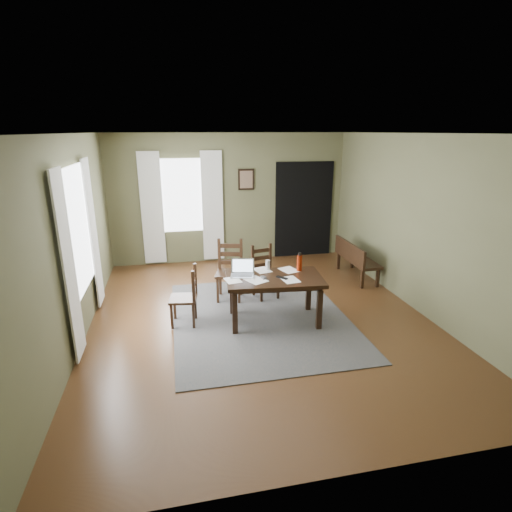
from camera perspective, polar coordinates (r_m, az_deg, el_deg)
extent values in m
cube|color=#492C16|center=(6.17, 0.58, -8.87)|extent=(5.00, 6.00, 0.01)
cube|color=brown|center=(8.60, -3.76, 8.18)|extent=(5.00, 0.02, 2.70)
cube|color=brown|center=(3.02, 13.27, -10.32)|extent=(5.00, 0.02, 2.70)
cube|color=brown|center=(5.72, -24.64, 1.86)|extent=(0.02, 6.00, 2.70)
cube|color=brown|center=(6.69, 22.08, 4.25)|extent=(0.02, 6.00, 2.70)
cube|color=white|center=(5.53, 0.67, 17.13)|extent=(5.00, 6.00, 0.02)
cube|color=#414141|center=(6.17, 0.58, -8.78)|extent=(2.60, 3.20, 0.01)
cube|color=black|center=(5.81, 2.63, -3.26)|extent=(1.46, 0.96, 0.06)
cube|color=black|center=(5.83, 2.62, -3.73)|extent=(1.30, 0.80, 0.05)
cube|color=black|center=(5.60, -3.04, -8.22)|extent=(0.08, 0.08, 0.59)
cube|color=black|center=(6.19, -3.42, -5.63)|extent=(0.08, 0.08, 0.59)
cube|color=black|center=(5.79, 9.03, -7.54)|extent=(0.08, 0.08, 0.59)
cube|color=black|center=(6.36, 7.50, -5.11)|extent=(0.08, 0.08, 0.59)
cube|color=black|center=(5.92, -10.36, -6.02)|extent=(0.44, 0.44, 0.04)
cube|color=black|center=(6.16, -11.53, -7.20)|extent=(0.04, 0.04, 0.37)
cube|color=black|center=(6.12, -8.64, -7.20)|extent=(0.04, 0.04, 0.37)
cube|color=black|center=(5.88, -11.94, -8.46)|extent=(0.04, 0.04, 0.37)
cube|color=black|center=(5.84, -8.91, -8.47)|extent=(0.04, 0.04, 0.37)
cube|color=black|center=(5.95, -8.65, -3.22)|extent=(0.05, 0.05, 0.47)
cube|color=black|center=(5.65, -8.95, -4.39)|extent=(0.05, 0.05, 0.47)
cube|color=black|center=(5.85, -8.74, -4.95)|extent=(0.07, 0.28, 0.06)
cube|color=black|center=(5.80, -8.80, -3.79)|extent=(0.07, 0.28, 0.06)
cube|color=black|center=(5.76, -8.86, -2.61)|extent=(0.07, 0.28, 0.06)
cube|color=black|center=(6.66, -3.83, -2.53)|extent=(0.53, 0.53, 0.04)
cube|color=black|center=(6.60, -5.48, -4.93)|extent=(0.05, 0.05, 0.43)
cube|color=black|center=(6.93, -5.09, -3.82)|extent=(0.05, 0.05, 0.43)
cube|color=black|center=(6.57, -2.41, -5.00)|extent=(0.05, 0.05, 0.43)
cube|color=black|center=(6.89, -2.17, -3.88)|extent=(0.05, 0.05, 0.43)
cube|color=black|center=(6.78, -5.27, 0.29)|extent=(0.06, 0.06, 0.54)
cube|color=black|center=(6.74, -2.12, 0.25)|extent=(0.06, 0.06, 0.54)
cube|color=black|center=(6.80, -3.68, -0.90)|extent=(0.32, 0.10, 0.07)
cube|color=black|center=(6.76, -3.70, 0.27)|extent=(0.32, 0.10, 0.07)
cube|color=black|center=(6.72, -3.73, 1.46)|extent=(0.32, 0.10, 0.07)
cube|color=black|center=(6.74, 1.41, -2.70)|extent=(0.46, 0.46, 0.04)
cube|color=black|center=(6.62, 0.77, -5.01)|extent=(0.04, 0.04, 0.38)
cube|color=black|center=(6.89, -0.35, -4.10)|extent=(0.04, 0.04, 0.38)
cube|color=black|center=(6.75, 3.19, -4.57)|extent=(0.04, 0.04, 0.38)
cube|color=black|center=(7.01, 1.99, -3.70)|extent=(0.04, 0.04, 0.38)
cube|color=black|center=(6.74, -0.50, -0.44)|extent=(0.05, 0.05, 0.48)
cube|color=black|center=(6.88, 2.03, -0.09)|extent=(0.05, 0.05, 0.48)
cube|color=black|center=(6.85, 0.77, -1.29)|extent=(0.28, 0.09, 0.06)
cube|color=black|center=(6.81, 0.78, -0.26)|extent=(0.28, 0.09, 0.06)
cube|color=black|center=(6.77, 0.78, 0.78)|extent=(0.28, 0.09, 0.06)
cube|color=black|center=(7.92, 14.32, -0.41)|extent=(0.40, 1.25, 0.05)
cube|color=black|center=(7.60, 16.99, -2.99)|extent=(0.05, 0.05, 0.35)
cube|color=black|center=(7.46, 14.93, -3.19)|extent=(0.05, 0.05, 0.35)
cube|color=black|center=(8.50, 13.58, -0.55)|extent=(0.05, 0.05, 0.35)
cube|color=black|center=(8.38, 11.69, -0.68)|extent=(0.05, 0.05, 0.35)
cube|color=black|center=(7.79, 13.23, 0.76)|extent=(0.04, 1.25, 0.30)
cube|color=#B7B7BC|center=(5.82, -1.96, -2.83)|extent=(0.38, 0.30, 0.02)
cube|color=#B7B7BC|center=(5.90, -1.91, -1.38)|extent=(0.34, 0.13, 0.22)
cube|color=silver|center=(5.89, -1.91, -1.40)|extent=(0.30, 0.11, 0.18)
cube|color=#3F3F42|center=(5.81, -1.96, -2.77)|extent=(0.31, 0.20, 0.00)
cube|color=#3F3F42|center=(5.73, 1.07, -3.10)|extent=(0.08, 0.11, 0.03)
cube|color=black|center=(5.75, 3.72, -3.10)|extent=(0.15, 0.18, 0.02)
cylinder|color=silver|center=(6.08, 1.69, -1.27)|extent=(0.07, 0.07, 0.15)
cylinder|color=#A1280C|center=(6.05, 6.22, -1.00)|extent=(0.09, 0.09, 0.25)
cylinder|color=black|center=(6.00, 6.27, 0.29)|extent=(0.06, 0.06, 0.04)
cube|color=white|center=(5.68, -3.32, -3.47)|extent=(0.25, 0.30, 0.00)
cube|color=white|center=(5.71, 4.91, -3.40)|extent=(0.26, 0.32, 0.00)
cube|color=white|center=(6.07, 0.90, -2.03)|extent=(0.28, 0.33, 0.00)
cube|color=white|center=(6.10, 4.72, -1.99)|extent=(0.31, 0.35, 0.00)
cube|color=white|center=(5.67, -0.06, -3.45)|extent=(0.36, 0.39, 0.00)
cube|color=white|center=(5.88, -24.09, 3.33)|extent=(0.01, 1.30, 1.70)
cube|color=white|center=(8.47, -10.53, 8.47)|extent=(1.00, 0.01, 1.50)
cube|color=silver|center=(5.17, -25.17, -1.50)|extent=(0.03, 0.48, 2.30)
cube|color=silver|center=(6.71, -22.23, 2.96)|extent=(0.03, 0.48, 2.30)
cube|color=silver|center=(8.49, -14.63, 6.50)|extent=(0.44, 0.03, 2.30)
cube|color=silver|center=(8.52, -6.23, 7.00)|extent=(0.44, 0.03, 2.30)
cube|color=black|center=(8.57, -1.42, 10.88)|extent=(0.34, 0.03, 0.44)
cube|color=brown|center=(8.55, -1.40, 10.87)|extent=(0.27, 0.01, 0.36)
cube|color=black|center=(9.00, 6.83, 6.57)|extent=(1.30, 0.03, 2.10)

